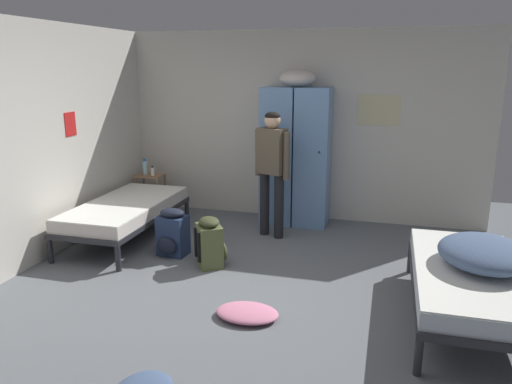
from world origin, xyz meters
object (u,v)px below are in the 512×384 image
(bedding_heap, at_px, (484,253))
(backpack_olive, at_px, (210,243))
(locker_bank, at_px, (296,154))
(bed_left_rear, at_px, (126,210))
(clothes_pile_pink, at_px, (247,313))
(bed_right, at_px, (468,279))
(person_traveler, at_px, (272,163))
(water_bottle, at_px, (145,167))
(shelf_unit, at_px, (151,190))
(lotion_bottle, at_px, (153,171))
(backpack_navy, at_px, (172,233))

(bedding_heap, bearing_deg, backpack_olive, 169.36)
(locker_bank, xyz_separation_m, bed_left_rear, (-1.90, -1.24, -0.59))
(clothes_pile_pink, bearing_deg, bed_left_rear, 143.14)
(bed_right, xyz_separation_m, person_traveler, (-2.10, 1.65, 0.57))
(bed_left_rear, xyz_separation_m, bed_right, (3.83, -1.06, 0.00))
(water_bottle, relative_size, clothes_pile_pink, 0.42)
(bedding_heap, bearing_deg, water_bottle, 152.93)
(shelf_unit, xyz_separation_m, lotion_bottle, (0.07, -0.04, 0.29))
(shelf_unit, xyz_separation_m, bed_left_rear, (0.25, -1.15, 0.04))
(shelf_unit, xyz_separation_m, water_bottle, (-0.08, 0.02, 0.33))
(person_traveler, bearing_deg, backpack_olive, -110.36)
(backpack_navy, bearing_deg, water_bottle, 126.46)
(backpack_navy, height_order, backpack_olive, same)
(person_traveler, relative_size, backpack_olive, 2.88)
(person_traveler, distance_m, backpack_olive, 1.38)
(shelf_unit, relative_size, bed_left_rear, 0.30)
(bed_left_rear, xyz_separation_m, backpack_olive, (1.31, -0.52, -0.12))
(locker_bank, bearing_deg, backpack_olive, -108.58)
(shelf_unit, relative_size, lotion_bottle, 3.86)
(locker_bank, distance_m, person_traveler, 0.67)
(locker_bank, xyz_separation_m, bed_right, (1.92, -2.30, -0.59))
(lotion_bottle, bearing_deg, person_traveler, -15.08)
(bedding_heap, bearing_deg, shelf_unit, 152.71)
(bed_left_rear, height_order, bedding_heap, bedding_heap)
(bedding_heap, distance_m, backpack_navy, 3.24)
(bed_left_rear, distance_m, lotion_bottle, 1.15)
(bedding_heap, height_order, backpack_olive, bedding_heap)
(shelf_unit, bearing_deg, bed_right, -28.44)
(locker_bank, height_order, bed_left_rear, locker_bank)
(bed_left_rear, height_order, clothes_pile_pink, bed_left_rear)
(bed_left_rear, bearing_deg, water_bottle, 105.75)
(backpack_olive, relative_size, clothes_pile_pink, 1.00)
(bedding_heap, bearing_deg, clothes_pile_pink, -165.27)
(person_traveler, bearing_deg, bed_left_rear, -160.94)
(backpack_navy, bearing_deg, shelf_unit, 124.80)
(bed_left_rear, bearing_deg, clothes_pile_pink, -36.86)
(lotion_bottle, bearing_deg, bed_right, -28.42)
(backpack_navy, xyz_separation_m, clothes_pile_pink, (1.24, -1.18, -0.22))
(bed_right, height_order, water_bottle, water_bottle)
(locker_bank, bearing_deg, clothes_pile_pink, -87.56)
(person_traveler, xyz_separation_m, water_bottle, (-2.06, 0.57, -0.28))
(person_traveler, distance_m, backpack_navy, 1.50)
(backpack_olive, xyz_separation_m, clothes_pile_pink, (0.71, -1.00, -0.22))
(locker_bank, distance_m, bedding_heap, 3.05)
(bed_right, bearing_deg, backpack_olive, 167.87)
(bed_left_rear, relative_size, person_traveler, 1.20)
(water_bottle, distance_m, backpack_navy, 1.92)
(lotion_bottle, bearing_deg, backpack_navy, -56.35)
(locker_bank, relative_size, bedding_heap, 2.41)
(bed_left_rear, bearing_deg, person_traveler, 19.06)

